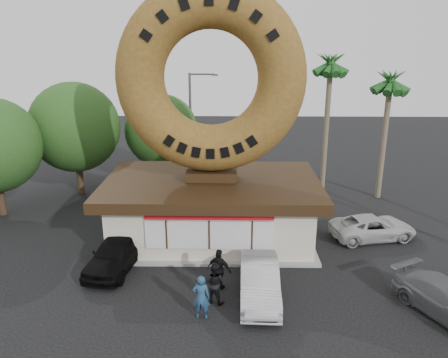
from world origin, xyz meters
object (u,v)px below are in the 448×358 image
at_px(street_lamp, 193,122).
at_px(car_white, 373,227).
at_px(person_center, 215,283).
at_px(person_left, 201,297).
at_px(car_black, 116,253).
at_px(car_silver, 259,281).
at_px(person_right, 219,269).
at_px(giant_donut, 211,79).
at_px(donut_shop, 212,207).

height_order(street_lamp, car_white, street_lamp).
bearing_deg(person_center, person_left, 91.47).
distance_m(car_black, car_silver, 6.96).
bearing_deg(person_right, car_silver, -175.11).
xyz_separation_m(person_center, car_white, (8.28, 6.17, -0.24)).
bearing_deg(street_lamp, car_white, -43.56).
distance_m(person_left, person_right, 2.18).
bearing_deg(giant_donut, car_white, 0.09).
bearing_deg(car_silver, person_center, -166.73).
height_order(giant_donut, car_silver, giant_donut).
xyz_separation_m(person_right, car_white, (8.12, 5.17, -0.29)).
relative_size(person_left, car_white, 0.40).
bearing_deg(person_left, car_black, -40.81).
relative_size(person_left, person_right, 0.99).
xyz_separation_m(person_left, person_right, (0.63, 2.09, 0.01)).
distance_m(giant_donut, person_right, 9.14).
distance_m(giant_donut, car_silver, 9.87).
distance_m(donut_shop, car_white, 8.72).
bearing_deg(donut_shop, person_center, -86.55).
bearing_deg(person_right, person_center, 105.23).
height_order(donut_shop, street_lamp, street_lamp).
height_order(street_lamp, car_silver, street_lamp).
relative_size(car_silver, car_white, 0.99).
xyz_separation_m(giant_donut, street_lamp, (-1.86, 10.00, -3.97)).
height_order(person_left, car_silver, person_left).
height_order(giant_donut, person_right, giant_donut).
distance_m(person_right, car_silver, 1.79).
bearing_deg(giant_donut, car_silver, -68.95).
relative_size(donut_shop, car_black, 2.48).
relative_size(street_lamp, car_black, 1.77).
bearing_deg(person_center, street_lamp, -57.34).
bearing_deg(person_left, car_white, -138.98).
xyz_separation_m(giant_donut, car_silver, (2.21, -5.75, -7.71)).
relative_size(donut_shop, car_white, 2.46).
height_order(donut_shop, person_left, donut_shop).
bearing_deg(car_white, street_lamp, 35.11).
distance_m(giant_donut, person_left, 10.45).
xyz_separation_m(giant_donut, person_center, (0.37, -6.15, -7.57)).
distance_m(street_lamp, person_center, 16.70).
bearing_deg(person_left, street_lamp, -82.86).
height_order(person_center, car_silver, person_center).
height_order(street_lamp, car_black, street_lamp).
xyz_separation_m(person_right, car_silver, (1.68, -0.59, -0.18)).
height_order(person_right, car_silver, person_right).
bearing_deg(person_left, person_center, -112.01).
height_order(person_right, car_black, person_right).
distance_m(donut_shop, car_black, 5.60).
bearing_deg(donut_shop, car_black, -141.96).
bearing_deg(car_silver, car_white, 42.89).
bearing_deg(car_white, person_left, 118.35).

